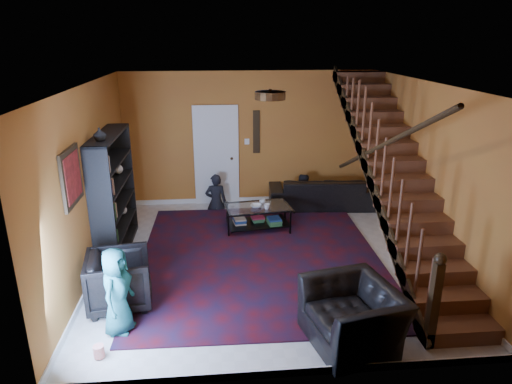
# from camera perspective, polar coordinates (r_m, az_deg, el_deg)

# --- Properties ---
(floor) EXTENTS (5.50, 5.50, 0.00)m
(floor) POSITION_cam_1_polar(r_m,az_deg,el_deg) (7.56, 0.83, -8.33)
(floor) COLOR beige
(floor) RESTS_ON ground
(room) EXTENTS (5.50, 5.50, 5.50)m
(room) POSITION_cam_1_polar(r_m,az_deg,el_deg) (8.73, -8.85, -4.31)
(room) COLOR #A65924
(room) RESTS_ON ground
(staircase) EXTENTS (0.95, 5.02, 3.18)m
(staircase) POSITION_cam_1_polar(r_m,az_deg,el_deg) (7.54, 17.15, 2.21)
(staircase) COLOR brown
(staircase) RESTS_ON floor
(bookshelf) EXTENTS (0.35, 1.80, 2.00)m
(bookshelf) POSITION_cam_1_polar(r_m,az_deg,el_deg) (7.87, -17.30, -0.44)
(bookshelf) COLOR black
(bookshelf) RESTS_ON floor
(door) EXTENTS (0.82, 0.05, 2.05)m
(door) POSITION_cam_1_polar(r_m,az_deg,el_deg) (9.71, -4.97, 4.35)
(door) COLOR silver
(door) RESTS_ON floor
(framed_picture) EXTENTS (0.04, 0.74, 0.74)m
(framed_picture) POSITION_cam_1_polar(r_m,az_deg,el_deg) (6.30, -22.09, 1.74)
(framed_picture) COLOR maroon
(framed_picture) RESTS_ON room
(wall_hanging) EXTENTS (0.14, 0.03, 0.90)m
(wall_hanging) POSITION_cam_1_polar(r_m,az_deg,el_deg) (9.64, 0.05, 7.51)
(wall_hanging) COLOR black
(wall_hanging) RESTS_ON room
(ceiling_fixture) EXTENTS (0.40, 0.40, 0.10)m
(ceiling_fixture) POSITION_cam_1_polar(r_m,az_deg,el_deg) (5.96, 1.79, 11.97)
(ceiling_fixture) COLOR #3F2814
(ceiling_fixture) RESTS_ON room
(rug) EXTENTS (3.95, 4.49, 0.02)m
(rug) POSITION_cam_1_polar(r_m,az_deg,el_deg) (7.58, 0.52, -8.14)
(rug) COLOR #3F0B12
(rug) RESTS_ON floor
(sofa) EXTENTS (2.25, 1.00, 0.64)m
(sofa) POSITION_cam_1_polar(r_m,az_deg,el_deg) (9.77, 8.19, -0.01)
(sofa) COLOR black
(sofa) RESTS_ON floor
(armchair_left) EXTENTS (0.94, 0.92, 0.75)m
(armchair_left) POSITION_cam_1_polar(r_m,az_deg,el_deg) (6.46, -16.71, -10.50)
(armchair_left) COLOR black
(armchair_left) RESTS_ON floor
(armchair_right) EXTENTS (1.19, 1.29, 0.71)m
(armchair_right) POSITION_cam_1_polar(r_m,az_deg,el_deg) (5.65, 12.00, -14.86)
(armchair_right) COLOR black
(armchair_right) RESTS_ON floor
(person_adult_a) EXTENTS (0.45, 0.31, 1.21)m
(person_adult_a) POSITION_cam_1_polar(r_m,az_deg,el_deg) (9.61, -5.02, -1.23)
(person_adult_a) COLOR black
(person_adult_a) RESTS_ON sofa
(person_adult_b) EXTENTS (0.60, 0.49, 1.16)m
(person_adult_b) POSITION_cam_1_polar(r_m,az_deg,el_deg) (9.79, 5.72, -1.04)
(person_adult_b) COLOR black
(person_adult_b) RESTS_ON sofa
(person_child) EXTENTS (0.48, 0.62, 1.12)m
(person_child) POSITION_cam_1_polar(r_m,az_deg,el_deg) (5.84, -16.99, -11.78)
(person_child) COLOR #1C616B
(person_child) RESTS_ON armchair_left
(coffee_table) EXTENTS (1.27, 0.85, 0.45)m
(coffee_table) POSITION_cam_1_polar(r_m,az_deg,el_deg) (8.56, 0.24, -3.01)
(coffee_table) COLOR black
(coffee_table) RESTS_ON floor
(cup_a) EXTENTS (0.13, 0.13, 0.09)m
(cup_a) POSITION_cam_1_polar(r_m,az_deg,el_deg) (8.61, 0.81, -1.20)
(cup_a) COLOR #999999
(cup_a) RESTS_ON coffee_table
(cup_b) EXTENTS (0.12, 0.12, 0.10)m
(cup_b) POSITION_cam_1_polar(r_m,az_deg,el_deg) (8.34, 1.35, -1.82)
(cup_b) COLOR #999999
(cup_b) RESTS_ON coffee_table
(bowl) EXTENTS (0.25, 0.25, 0.05)m
(bowl) POSITION_cam_1_polar(r_m,az_deg,el_deg) (8.44, 0.02, -1.75)
(bowl) COLOR #999999
(bowl) RESTS_ON coffee_table
(vase) EXTENTS (0.18, 0.18, 0.19)m
(vase) POSITION_cam_1_polar(r_m,az_deg,el_deg) (7.11, -18.97, 6.84)
(vase) COLOR #999999
(vase) RESTS_ON bookshelf
(popcorn_bucket) EXTENTS (0.15, 0.15, 0.14)m
(popcorn_bucket) POSITION_cam_1_polar(r_m,az_deg,el_deg) (5.73, -19.04, -18.30)
(popcorn_bucket) COLOR red
(popcorn_bucket) RESTS_ON rug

